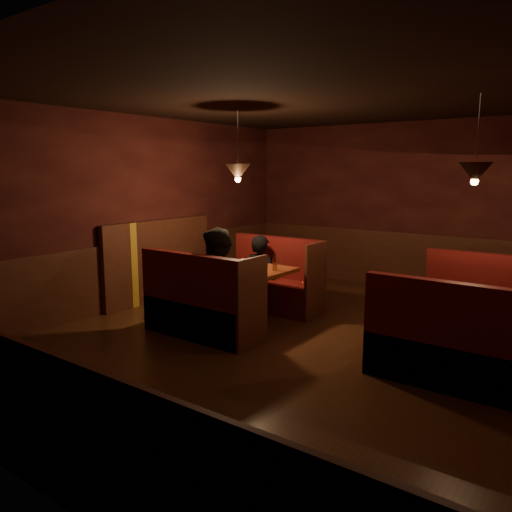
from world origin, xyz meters
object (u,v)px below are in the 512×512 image
Objects in this scene: main_bench_near at (200,310)px; diner_a at (260,261)px; main_table at (239,279)px; second_bench_near at (445,352)px; second_table at (465,310)px; diner_b at (217,269)px; second_bench_far at (484,314)px; main_bench_far at (274,286)px.

diner_a is at bearing 96.00° from main_bench_near.
second_bench_near reaches higher than main_table.
second_table is 3.05m from diner_a.
second_table is 0.90× the size of second_bench_near.
diner_b is at bearing -176.96° from second_bench_near.
second_table is 0.90× the size of second_bench_far.
diner_a is (-0.16, 1.51, 0.40)m from main_bench_near.
diner_a is at bearing 159.16° from second_bench_near.
second_bench_near is 0.87× the size of diner_b.
second_bench_far is at bearing 57.39° from diner_b.
main_bench_near is 1.07× the size of diner_a.
main_bench_near reaches higher than second_bench_near.
diner_b is at bearing 58.24° from main_bench_near.
second_table is at bearing -92.20° from second_bench_far.
main_table is 1.07× the size of second_table.
main_bench_near reaches higher than second_table.
diner_b reaches higher than main_bench_near.
main_table is 3.14m from second_bench_far.
diner_a is (-3.06, 1.16, 0.40)m from second_bench_near.
main_bench_near is 2.92m from second_bench_near.
main_bench_far is 0.45m from diner_a.
main_table is at bearing 127.49° from diner_b.
diner_a is (-0.14, 0.69, 0.15)m from main_table.
main_bench_far is at bearing 155.93° from second_bench_near.
main_bench_far is 2.91m from second_bench_far.
second_bench_near is (0.03, -0.81, -0.23)m from second_table.
main_bench_far is 1.07× the size of diner_a.
second_bench_near is (0.00, -1.62, 0.00)m from second_bench_far.
main_bench_far is at bearing 88.90° from main_table.
second_bench_near is 3.29m from diner_a.
second_table is (2.87, -0.49, 0.22)m from main_bench_far.
main_bench_near is 0.56m from diner_b.
main_bench_near reaches higher than second_bench_far.
main_bench_near is 1.57m from diner_a.
main_table is at bearing 98.00° from diner_a.
main_table is 2.90m from second_table.
main_table is 0.91× the size of main_bench_far.
second_table is 2.92m from diner_b.
main_table is at bearing -173.42° from second_table.
diner_a reaches higher than main_bench_far.
diner_a is at bearing 173.30° from second_table.
second_bench_near is 1.01× the size of diner_a.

